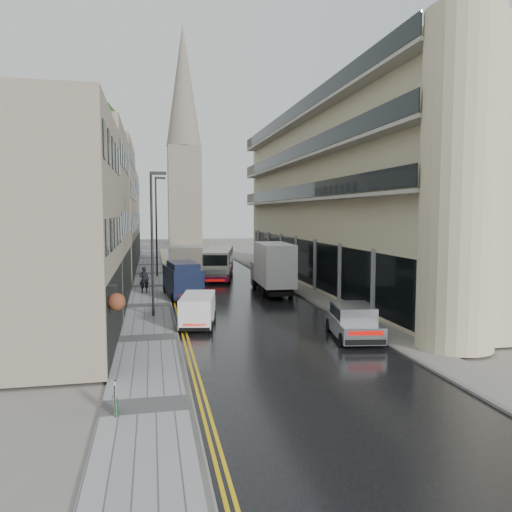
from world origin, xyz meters
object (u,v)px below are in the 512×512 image
object	(u,v)px
tree_far	(73,209)
lamp_post_far	(156,227)
cream_bus	(205,266)
lamp_post_near	(152,245)
white_lorry	(263,271)
estate_sign	(115,399)
navy_van	(173,283)
silver_hatchback	(342,329)
tree_near	(34,195)
white_van	(181,315)
pedestrian	(144,280)

from	to	relation	value
tree_far	lamp_post_far	distance (m)	7.22
cream_bus	lamp_post_near	bearing A→B (deg)	-96.08
tree_far	white_lorry	bearing A→B (deg)	-40.66
lamp_post_near	estate_sign	xyz separation A→B (m)	(-1.12, -13.72, -3.55)
navy_van	lamp_post_near	xyz separation A→B (m)	(-1.31, -4.60, 2.80)
silver_hatchback	lamp_post_near	xyz separation A→B (m)	(-8.09, 7.95, 3.28)
white_lorry	navy_van	xyz separation A→B (m)	(-6.16, -0.49, -0.56)
tree_near	tree_far	xyz separation A→B (m)	(0.30, 13.00, -0.72)
white_van	estate_sign	world-z (taller)	white_van
tree_near	estate_sign	size ratio (longest dim) A/B	15.94
silver_hatchback	lamp_post_far	distance (m)	27.07
pedestrian	cream_bus	bearing A→B (deg)	-122.55
navy_van	lamp_post_far	distance (m)	13.57
white_lorry	lamp_post_near	bearing A→B (deg)	-143.59
silver_hatchback	lamp_post_far	world-z (taller)	lamp_post_far
white_lorry	lamp_post_far	distance (m)	14.74
tree_far	white_lorry	xyz separation A→B (m)	(14.06, -12.07, -4.36)
cream_bus	lamp_post_near	distance (m)	14.98
tree_near	silver_hatchback	xyz separation A→B (m)	(14.98, -12.10, -6.12)
tree_far	pedestrian	bearing A→B (deg)	-55.63
navy_van	lamp_post_near	world-z (taller)	lamp_post_near
white_van	silver_hatchback	bearing A→B (deg)	-21.42
silver_hatchback	lamp_post_near	size ratio (longest dim) A/B	0.54
lamp_post_near	lamp_post_far	world-z (taller)	lamp_post_far
cream_bus	estate_sign	size ratio (longest dim) A/B	11.11
white_lorry	silver_hatchback	size ratio (longest dim) A/B	1.65
estate_sign	navy_van	bearing A→B (deg)	79.93
cream_bus	silver_hatchback	xyz separation A→B (m)	(3.70, -22.00, -0.52)
tree_near	pedestrian	xyz separation A→B (m)	(6.28, 4.25, -5.88)
tree_near	estate_sign	xyz separation A→B (m)	(5.77, -17.88, -6.39)
white_lorry	lamp_post_near	world-z (taller)	lamp_post_near
estate_sign	white_lorry	bearing A→B (deg)	62.95
silver_hatchback	estate_sign	bearing A→B (deg)	-138.95
tree_near	cream_bus	size ratio (longest dim) A/B	1.44
silver_hatchback	lamp_post_near	bearing A→B (deg)	144.49
tree_far	white_van	size ratio (longest dim) A/B	3.37
silver_hatchback	tree_far	bearing A→B (deg)	129.29
navy_van	pedestrian	world-z (taller)	navy_van
tree_far	estate_sign	size ratio (longest dim) A/B	14.30
white_van	lamp_post_far	xyz separation A→B (m)	(-0.90, 21.46, 3.72)
pedestrian	estate_sign	xyz separation A→B (m)	(-0.52, -22.13, -0.51)
lamp_post_far	white_lorry	bearing A→B (deg)	-84.83
white_lorry	lamp_post_near	distance (m)	9.31
tree_near	white_van	bearing A→B (deg)	-43.86
tree_near	silver_hatchback	world-z (taller)	tree_near
navy_van	lamp_post_far	world-z (taller)	lamp_post_far
cream_bus	pedestrian	size ratio (longest dim) A/B	5.11
white_lorry	silver_hatchback	world-z (taller)	white_lorry
white_van	estate_sign	xyz separation A→B (m)	(-2.43, -10.00, -0.30)
silver_hatchback	estate_sign	xyz separation A→B (m)	(-9.21, -5.77, -0.27)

